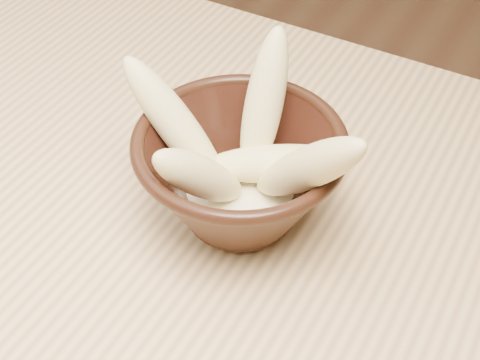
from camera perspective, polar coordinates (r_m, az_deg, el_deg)
table at (r=0.70m, az=-17.15°, el=-6.67°), size 1.20×0.80×0.75m
bowl at (r=0.56m, az=-0.00°, el=0.60°), size 0.18×0.18×0.10m
milk_puddle at (r=0.58m, az=-0.00°, el=-1.09°), size 0.10×0.10×0.01m
banana_upright at (r=0.56m, az=2.04°, el=6.42°), size 0.04×0.09×0.13m
banana_left at (r=0.56m, az=-5.46°, el=4.67°), size 0.12×0.04×0.12m
banana_right at (r=0.51m, az=5.60°, el=0.95°), size 0.13×0.08×0.14m
banana_across at (r=0.56m, az=3.04°, el=1.42°), size 0.13×0.09×0.04m
banana_front at (r=0.52m, az=-3.41°, el=0.31°), size 0.07×0.11×0.11m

